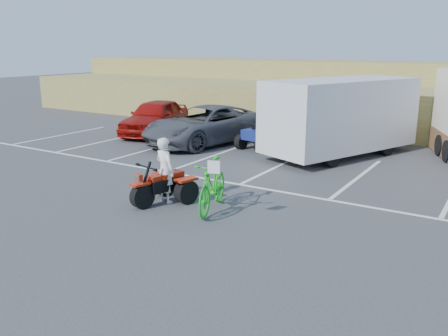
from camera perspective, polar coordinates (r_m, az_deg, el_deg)
The scene contains 11 objects.
ground at distance 11.88m, azimuth -3.92°, elevation -4.80°, with size 100.00×100.00×0.00m, color #3D3D3F.
parking_stripes at distance 14.86m, azimuth 8.04°, elevation -0.93°, with size 28.00×5.16×0.01m.
grass_embankment at distance 25.54m, azimuth 16.99°, elevation 8.26°, with size 40.00×8.50×3.10m.
red_trike_atv at distance 12.31m, azimuth -7.56°, elevation -4.20°, with size 1.23×1.64×1.07m, color #B4200A, non-canonical shape.
rider at distance 12.15m, azimuth -7.12°, elevation -0.26°, with size 0.62×0.41×1.69m, color white.
green_dirt_bike at distance 11.51m, azimuth -1.40°, elevation -2.05°, with size 0.60×2.14×1.28m, color #14BF19.
grey_pickup at distance 19.54m, azimuth -2.28°, elevation 5.20°, with size 2.55×5.54×1.54m, color #46474D.
red_car at distance 21.89m, azimuth -8.28°, elevation 6.11°, with size 1.85×4.61×1.57m, color #970D08.
cargo_trailer at distance 17.70m, azimuth 13.87°, elevation 6.22°, with size 4.45×6.41×2.78m.
quad_atv_blue at distance 18.70m, azimuth 4.31°, elevation 2.35°, with size 1.23×1.65×1.08m, color navy, non-canonical shape.
quad_atv_green at distance 19.25m, azimuth 6.52°, elevation 2.64°, with size 0.98×1.31×0.85m, color #185413, non-canonical shape.
Camera 1 is at (6.61, -9.06, 3.92)m, focal length 38.00 mm.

